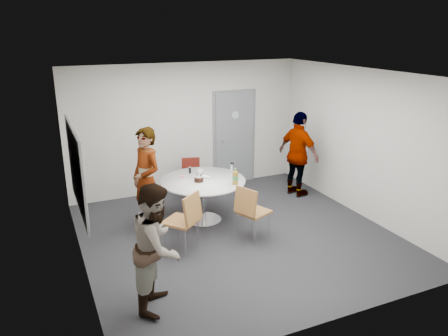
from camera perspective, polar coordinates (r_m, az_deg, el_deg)
name	(u,v)px	position (r m, az deg, el deg)	size (l,w,h in m)	color
floor	(237,235)	(7.51, 1.77, -8.78)	(5.00, 5.00, 0.00)	black
ceiling	(239,74)	(6.74, 2.00, 12.18)	(5.00, 5.00, 0.00)	silver
wall_back	(187,128)	(9.25, -4.89, 5.24)	(5.00, 5.00, 0.00)	beige
wall_left	(76,181)	(6.38, -18.81, -1.58)	(5.00, 5.00, 0.00)	beige
wall_right	(361,143)	(8.36, 17.52, 3.09)	(5.00, 5.00, 0.00)	beige
wall_front	(336,219)	(5.02, 14.45, -6.51)	(5.00, 5.00, 0.00)	beige
door	(234,138)	(9.71, 1.34, 3.95)	(1.02, 0.17, 2.12)	slate
whiteboard	(76,169)	(6.54, -18.73, -0.17)	(0.04, 1.90, 1.25)	slate
table	(204,186)	(7.80, -2.60, -2.31)	(1.51, 1.51, 1.08)	white
chair_near_left	(186,217)	(6.78, -4.98, -6.33)	(0.67, 0.68, 0.97)	brown
chair_near_right	(250,208)	(7.12, 3.43, -5.25)	(0.62, 0.59, 0.94)	brown
chair_far	(191,174)	(9.02, -4.29, -0.73)	(0.48, 0.51, 0.81)	maroon
person_main	(147,180)	(7.48, -10.07, -1.59)	(0.66, 0.44, 1.82)	#A5C6EA
person_left	(157,247)	(5.49, -8.72, -10.11)	(0.79, 0.62, 1.63)	white
person_right	(298,155)	(9.07, 9.70, 1.75)	(1.04, 0.43, 1.77)	black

